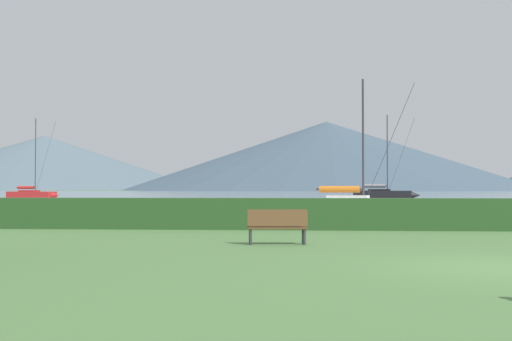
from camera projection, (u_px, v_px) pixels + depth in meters
ground_plane at (503, 268)px, 12.20m from camera, size 1000.00×1000.00×0.00m
harbor_water at (321, 194)px, 148.77m from camera, size 320.00×246.00×0.00m
hedge_line at (409, 214)px, 23.18m from camera, size 80.00×1.20×1.14m
sailboat_slip_1 at (384, 194)px, 80.19m from camera, size 8.35×3.88×10.63m
sailboat_slip_2 at (356, 205)px, 35.25m from camera, size 6.95×3.32×7.52m
sailboat_slip_3 at (32, 194)px, 83.76m from camera, size 7.34×3.21×10.59m
park_bench_under_tree at (277, 225)px, 17.21m from camera, size 1.65×0.64×0.95m
distant_hill_central_peak at (45, 163)px, 416.48m from camera, size 210.11×210.11×35.23m
distant_hill_east_ridge at (327, 156)px, 343.37m from camera, size 216.57×216.57×36.79m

